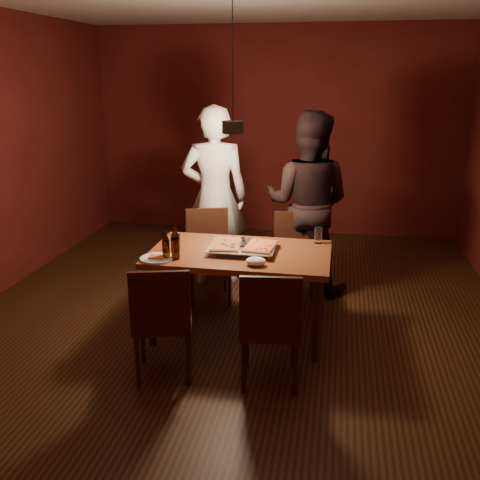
% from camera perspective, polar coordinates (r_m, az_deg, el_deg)
% --- Properties ---
extents(room_shell, '(6.00, 6.00, 6.00)m').
position_cam_1_polar(room_shell, '(4.55, -0.75, 7.55)').
color(room_shell, '#3D2410').
rests_on(room_shell, ground).
extents(dining_table, '(1.50, 0.90, 0.75)m').
position_cam_1_polar(dining_table, '(4.50, -0.00, -2.11)').
color(dining_table, brown).
rests_on(dining_table, floor).
extents(chair_far_left, '(0.53, 0.53, 0.49)m').
position_cam_1_polar(chair_far_left, '(5.31, -3.41, -0.63)').
color(chair_far_left, '#38190F').
rests_on(chair_far_left, floor).
extents(chair_far_right, '(0.48, 0.48, 0.49)m').
position_cam_1_polar(chair_far_right, '(5.20, 5.97, -1.09)').
color(chair_far_right, '#38190F').
rests_on(chair_far_right, floor).
extents(chair_near_left, '(0.51, 0.51, 0.49)m').
position_cam_1_polar(chair_near_left, '(3.90, -8.35, -7.71)').
color(chair_near_left, '#38190F').
rests_on(chair_near_left, floor).
extents(chair_near_right, '(0.47, 0.47, 0.49)m').
position_cam_1_polar(chair_near_right, '(3.77, 3.26, -8.43)').
color(chair_near_right, '#38190F').
rests_on(chair_near_right, floor).
extents(pizza_tray, '(0.58, 0.49, 0.05)m').
position_cam_1_polar(pizza_tray, '(4.48, 0.31, -0.88)').
color(pizza_tray, silver).
rests_on(pizza_tray, dining_table).
extents(pizza_meat, '(0.27, 0.40, 0.02)m').
position_cam_1_polar(pizza_meat, '(4.48, -1.49, -0.41)').
color(pizza_meat, maroon).
rests_on(pizza_meat, pizza_tray).
extents(pizza_cheese, '(0.27, 0.39, 0.02)m').
position_cam_1_polar(pizza_cheese, '(4.44, 2.19, -0.61)').
color(pizza_cheese, gold).
rests_on(pizza_cheese, pizza_tray).
extents(spatula, '(0.10, 0.24, 0.04)m').
position_cam_1_polar(spatula, '(4.48, 0.15, -0.37)').
color(spatula, silver).
rests_on(spatula, pizza_tray).
extents(beer_bottle_a, '(0.06, 0.06, 0.23)m').
position_cam_1_polar(beer_bottle_a, '(4.30, -7.92, -0.53)').
color(beer_bottle_a, black).
rests_on(beer_bottle_a, dining_table).
extents(beer_bottle_b, '(0.07, 0.07, 0.26)m').
position_cam_1_polar(beer_bottle_b, '(4.28, -6.92, -0.35)').
color(beer_bottle_b, black).
rests_on(beer_bottle_b, dining_table).
extents(water_glass_left, '(0.08, 0.08, 0.13)m').
position_cam_1_polar(water_glass_left, '(4.53, -6.89, -0.23)').
color(water_glass_left, silver).
rests_on(water_glass_left, dining_table).
extents(water_glass_right, '(0.07, 0.07, 0.14)m').
position_cam_1_polar(water_glass_right, '(4.72, 8.33, 0.51)').
color(water_glass_right, silver).
rests_on(water_glass_right, dining_table).
extents(plate_slice, '(0.27, 0.27, 0.03)m').
position_cam_1_polar(plate_slice, '(4.33, -8.84, -1.93)').
color(plate_slice, white).
rests_on(plate_slice, dining_table).
extents(napkin, '(0.16, 0.12, 0.07)m').
position_cam_1_polar(napkin, '(4.14, 1.71, -2.29)').
color(napkin, white).
rests_on(napkin, dining_table).
extents(diner_white, '(0.75, 0.56, 1.88)m').
position_cam_1_polar(diner_white, '(5.57, -2.71, 4.58)').
color(diner_white, silver).
rests_on(diner_white, floor).
extents(diner_dark, '(1.01, 0.85, 1.84)m').
position_cam_1_polar(diner_dark, '(5.44, 7.20, 3.89)').
color(diner_dark, black).
rests_on(diner_dark, floor).
extents(pendant_lamp, '(0.18, 0.18, 1.10)m').
position_cam_1_polar(pendant_lamp, '(4.50, -0.77, 12.08)').
color(pendant_lamp, black).
rests_on(pendant_lamp, ceiling).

